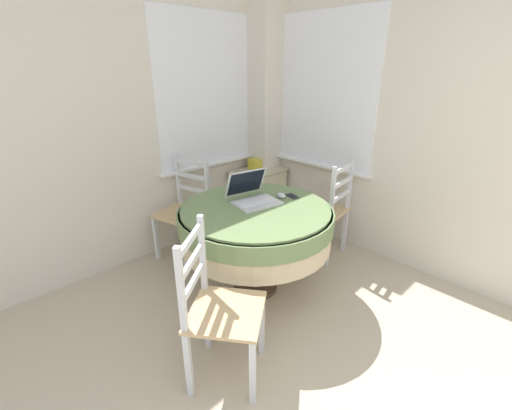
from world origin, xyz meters
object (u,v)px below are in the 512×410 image
at_px(cell_phone, 292,196).
at_px(dining_chair_near_right_window, 326,211).
at_px(storage_box, 258,163).
at_px(laptop, 253,196).
at_px(corner_cabinet, 258,197).
at_px(round_dining_table, 256,224).
at_px(dining_chair_near_back_window, 185,211).
at_px(dining_chair_camera_near, 218,310).
at_px(computer_mouse, 281,196).

relative_size(cell_phone, dining_chair_near_right_window, 0.14).
relative_size(dining_chair_near_right_window, storage_box, 4.84).
relative_size(laptop, corner_cabinet, 0.62).
distance_m(dining_chair_near_right_window, storage_box, 1.04).
distance_m(round_dining_table, storage_box, 1.36).
distance_m(cell_phone, storage_box, 1.16).
bearing_deg(dining_chair_near_right_window, dining_chair_near_back_window, 136.28).
distance_m(corner_cabinet, storage_box, 0.38).
bearing_deg(storage_box, dining_chair_near_back_window, -175.20).
bearing_deg(corner_cabinet, round_dining_table, -135.41).
height_order(laptop, cell_phone, laptop).
distance_m(dining_chair_near_back_window, storage_box, 1.08).
distance_m(dining_chair_camera_near, corner_cabinet, 2.15).
xyz_separation_m(round_dining_table, laptop, (0.06, 0.10, 0.19)).
distance_m(dining_chair_near_right_window, dining_chair_camera_near, 1.66).
relative_size(computer_mouse, dining_chair_camera_near, 0.09).
distance_m(round_dining_table, computer_mouse, 0.33).
bearing_deg(corner_cabinet, dining_chair_camera_near, -140.45).
xyz_separation_m(laptop, computer_mouse, (0.22, -0.10, -0.03)).
bearing_deg(cell_phone, dining_chair_near_right_window, -0.79).
relative_size(laptop, dining_chair_near_back_window, 0.42).
bearing_deg(corner_cabinet, laptop, -136.57).
relative_size(computer_mouse, corner_cabinet, 0.13).
relative_size(laptop, cell_phone, 3.00).
distance_m(dining_chair_near_back_window, dining_chair_camera_near, 1.47).
distance_m(cell_phone, dining_chair_near_right_window, 0.57).
bearing_deg(cell_phone, dining_chair_near_back_window, 116.94).
bearing_deg(round_dining_table, laptop, 56.42).
distance_m(laptop, corner_cabinet, 1.26).
xyz_separation_m(round_dining_table, cell_phone, (0.37, -0.05, 0.14)).
relative_size(round_dining_table, corner_cabinet, 1.85).
distance_m(round_dining_table, dining_chair_near_right_window, 0.88).
height_order(computer_mouse, dining_chair_near_back_window, dining_chair_near_back_window).
bearing_deg(corner_cabinet, storage_box, 49.59).
distance_m(computer_mouse, dining_chair_camera_near, 1.15).
bearing_deg(cell_phone, storage_box, 59.65).
bearing_deg(corner_cabinet, dining_chair_near_right_window, -92.89).
bearing_deg(round_dining_table, cell_phone, -7.44).
height_order(computer_mouse, storage_box, computer_mouse).
distance_m(cell_phone, dining_chair_camera_near, 1.21).
distance_m(dining_chair_near_back_window, corner_cabinet, 1.02).
height_order(round_dining_table, storage_box, storage_box).
xyz_separation_m(dining_chair_near_right_window, storage_box, (0.09, 1.01, 0.24)).
relative_size(cell_phone, dining_chair_camera_near, 0.14).
distance_m(laptop, computer_mouse, 0.24).
height_order(round_dining_table, laptop, laptop).
bearing_deg(corner_cabinet, dining_chair_near_back_window, -177.64).
xyz_separation_m(round_dining_table, dining_chair_camera_near, (-0.73, -0.46, -0.13)).
distance_m(cell_phone, corner_cabinet, 1.18).
height_order(dining_chair_camera_near, corner_cabinet, dining_chair_camera_near).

